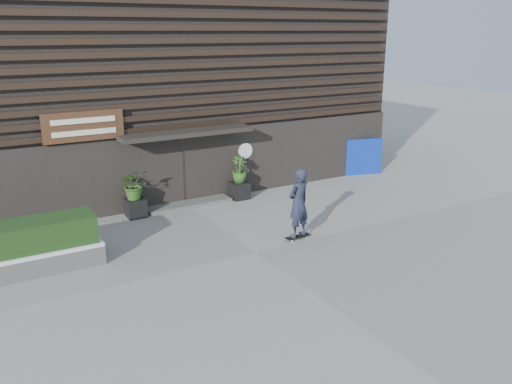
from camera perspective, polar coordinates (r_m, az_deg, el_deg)
ground at (r=14.24m, az=-0.07°, el=-6.61°), size 80.00×80.00×0.00m
entrance_step at (r=18.08m, az=-7.39°, el=-1.28°), size 3.00×0.80×0.12m
planter_pot_left at (r=17.23m, az=-12.98°, el=-1.69°), size 0.60×0.60×0.60m
bamboo_left at (r=17.00m, az=-13.16°, el=0.80°), size 0.86×0.75×0.96m
planter_pot_right at (r=18.61m, az=-1.80°, el=0.18°), size 0.60×0.60×0.60m
bamboo_right at (r=18.40m, az=-1.82°, el=2.50°), size 0.54×0.54×0.96m
raised_bed at (r=14.31m, az=-23.51°, el=-6.93°), size 3.50×1.20×0.50m
snow_layer at (r=14.20m, az=-23.65°, el=-5.86°), size 3.50×1.20×0.08m
hedge at (r=14.06m, az=-23.84°, el=-4.39°), size 3.30×1.00×0.70m
blue_tarp at (r=22.10m, az=11.67°, el=3.79°), size 1.58×0.52×1.50m
building at (r=22.28m, az=-13.32°, el=12.24°), size 18.00×11.00×8.00m
skateboarder at (r=14.77m, az=4.67°, el=-1.22°), size 0.82×0.63×2.11m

